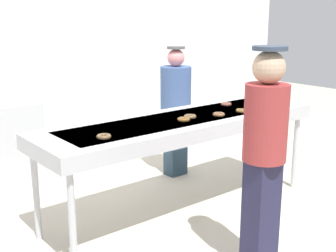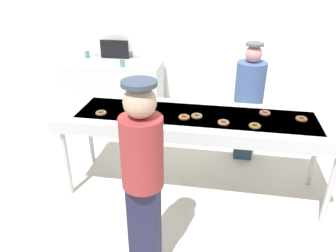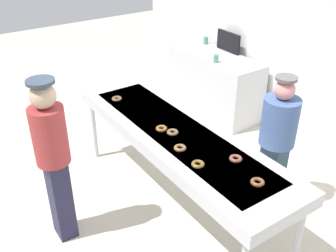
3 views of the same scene
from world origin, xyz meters
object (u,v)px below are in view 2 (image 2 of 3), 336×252
(fryer_conveyor, at_px, (195,121))
(chocolate_donut_5, at_px, (224,123))
(paper_cup_1, at_px, (87,54))
(chocolate_donut_6, at_px, (101,113))
(menu_display, at_px, (115,49))
(prep_counter, at_px, (112,90))
(chocolate_donut_3, at_px, (197,116))
(worker_baker, at_px, (249,96))
(chocolate_donut_2, at_px, (265,113))
(paper_cup_0, at_px, (122,63))
(customer_waiting, at_px, (143,176))
(chocolate_donut_0, at_px, (255,126))
(chocolate_donut_4, at_px, (184,117))
(chocolate_donut_1, at_px, (301,119))

(fryer_conveyor, height_order, chocolate_donut_5, chocolate_donut_5)
(paper_cup_1, bearing_deg, chocolate_donut_6, -64.02)
(menu_display, bearing_deg, prep_counter, -90.00)
(chocolate_donut_3, bearing_deg, worker_baker, 57.54)
(chocolate_donut_6, distance_m, prep_counter, 2.17)
(menu_display, bearing_deg, fryer_conveyor, -53.04)
(chocolate_donut_2, distance_m, chocolate_donut_6, 1.74)
(paper_cup_0, bearing_deg, menu_display, 120.16)
(chocolate_donut_5, height_order, customer_waiting, customer_waiting)
(fryer_conveyor, relative_size, menu_display, 6.08)
(chocolate_donut_2, bearing_deg, chocolate_donut_0, -110.15)
(worker_baker, xyz_separation_m, customer_waiting, (-0.87, -2.04, 0.07))
(chocolate_donut_2, distance_m, prep_counter, 2.93)
(chocolate_donut_2, height_order, chocolate_donut_3, same)
(chocolate_donut_5, height_order, paper_cup_1, paper_cup_1)
(customer_waiting, height_order, prep_counter, customer_waiting)
(customer_waiting, xyz_separation_m, menu_display, (-1.32, 3.32, 0.14))
(fryer_conveyor, bearing_deg, prep_counter, 130.59)
(worker_baker, bearing_deg, chocolate_donut_4, 49.36)
(fryer_conveyor, bearing_deg, chocolate_donut_6, -170.12)
(chocolate_donut_0, distance_m, chocolate_donut_6, 1.59)
(paper_cup_1, bearing_deg, chocolate_donut_5, -43.31)
(menu_display, bearing_deg, chocolate_donut_0, -46.55)
(chocolate_donut_5, bearing_deg, chocolate_donut_3, 158.81)
(chocolate_donut_3, xyz_separation_m, menu_display, (-1.61, 2.18, 0.13))
(chocolate_donut_5, relative_size, menu_display, 0.24)
(chocolate_donut_2, height_order, worker_baker, worker_baker)
(chocolate_donut_2, bearing_deg, paper_cup_0, 143.69)
(chocolate_donut_1, bearing_deg, customer_waiting, -137.21)
(worker_baker, distance_m, paper_cup_1, 2.94)
(chocolate_donut_1, height_order, customer_waiting, customer_waiting)
(chocolate_donut_0, distance_m, chocolate_donut_4, 0.71)
(chocolate_donut_1, distance_m, chocolate_donut_3, 1.06)
(chocolate_donut_2, relative_size, paper_cup_0, 0.97)
(chocolate_donut_2, xyz_separation_m, paper_cup_1, (-2.80, 1.92, 0.03))
(chocolate_donut_1, relative_size, menu_display, 0.24)
(fryer_conveyor, xyz_separation_m, chocolate_donut_0, (0.60, -0.20, 0.09))
(prep_counter, bearing_deg, menu_display, 90.00)
(chocolate_donut_5, bearing_deg, chocolate_donut_4, 172.11)
(chocolate_donut_1, relative_size, worker_baker, 0.08)
(prep_counter, xyz_separation_m, menu_display, (0.00, 0.26, 0.63))
(chocolate_donut_6, bearing_deg, chocolate_donut_1, 6.02)
(chocolate_donut_0, relative_size, worker_baker, 0.08)
(chocolate_donut_5, height_order, menu_display, menu_display)
(paper_cup_0, bearing_deg, customer_waiting, -69.90)
(customer_waiting, bearing_deg, paper_cup_1, 131.14)
(chocolate_donut_2, xyz_separation_m, chocolate_donut_5, (-0.43, -0.31, 0.00))
(worker_baker, bearing_deg, chocolate_donut_0, 85.90)
(chocolate_donut_5, bearing_deg, fryer_conveyor, 149.15)
(chocolate_donut_5, bearing_deg, worker_baker, 73.61)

